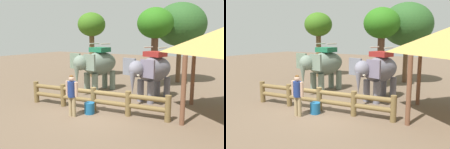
% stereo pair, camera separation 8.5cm
% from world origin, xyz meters
% --- Properties ---
extents(ground_plane, '(60.00, 60.00, 0.00)m').
position_xyz_m(ground_plane, '(0.00, 0.00, 0.00)').
color(ground_plane, brown).
extents(log_fence, '(6.73, 0.92, 1.05)m').
position_xyz_m(log_fence, '(0.00, 0.12, 0.60)').
color(log_fence, brown).
rests_on(log_fence, ground).
extents(elephant_near_left, '(1.96, 3.41, 2.88)m').
position_xyz_m(elephant_near_left, '(-1.88, 3.24, 1.62)').
color(elephant_near_left, slate).
rests_on(elephant_near_left, ground).
extents(elephant_center, '(2.07, 3.28, 2.75)m').
position_xyz_m(elephant_center, '(1.61, 3.04, 1.54)').
color(elephant_center, slate).
rests_on(elephant_center, ground).
extents(tourist_woman_in_black, '(0.61, 0.34, 1.73)m').
position_xyz_m(tourist_woman_in_black, '(-0.33, -0.92, 1.00)').
color(tourist_woman_in_black, '#9C865E').
rests_on(tourist_woman_in_black, ground).
extents(tree_far_left, '(3.53, 3.53, 5.58)m').
position_xyz_m(tree_far_left, '(1.50, 8.54, 4.06)').
color(tree_far_left, brown).
rests_on(tree_far_left, ground).
extents(tree_back_center, '(2.24, 2.24, 5.03)m').
position_xyz_m(tree_back_center, '(0.65, 5.87, 3.92)').
color(tree_back_center, brown).
rests_on(tree_back_center, ground).
extents(tree_far_right, '(2.22, 2.22, 5.16)m').
position_xyz_m(tree_far_right, '(-5.26, 7.42, 4.07)').
color(tree_far_right, brown).
rests_on(tree_far_right, ground).
extents(feed_bucket, '(0.44, 0.44, 0.48)m').
position_xyz_m(feed_bucket, '(0.08, -0.30, 0.24)').
color(feed_bucket, '#19598C').
rests_on(feed_bucket, ground).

